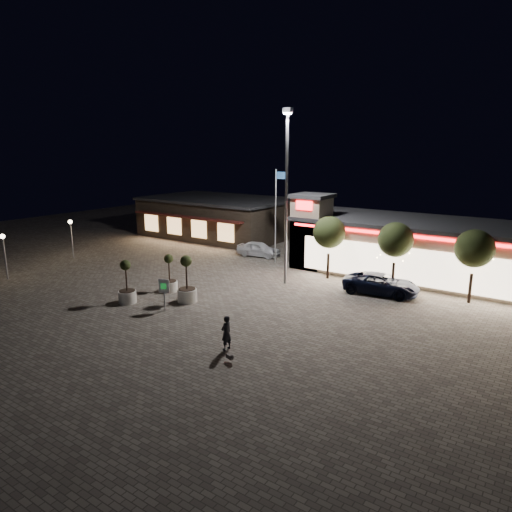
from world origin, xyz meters
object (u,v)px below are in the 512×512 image
Objects in this scene: pickup_truck at (381,284)px; white_sedan at (259,249)px; pedestrian at (226,333)px; planter_left at (170,280)px; valet_sign at (164,289)px; planter_mid at (127,289)px.

pickup_truck reaches higher than white_sedan.
pedestrian reaches higher than pickup_truck.
pickup_truck is 1.91× the size of planter_left.
valet_sign is at bearing -49.46° from planter_left.
planter_mid is at bearing 123.52° from pickup_truck.
planter_mid reaches higher than planter_left.
valet_sign reaches higher than pickup_truck.
planter_left is at bearing -113.13° from pedestrian.
valet_sign is (3.38, -15.18, 0.71)m from white_sedan.
pedestrian is 10.44m from planter_left.
pickup_truck is at bearing 32.29° from planter_left.
pedestrian is at bearing 158.90° from pickup_truck.
pedestrian reaches higher than white_sedan.
white_sedan is at bearing -143.71° from pedestrian.
planter_left is (0.83, -12.20, 0.13)m from white_sedan.
pedestrian is 0.61× the size of planter_mid.
planter_mid is (-9.61, 1.93, 0.00)m from pedestrian.
pedestrian is (-3.22, -12.94, 0.17)m from pickup_truck.
white_sedan is at bearing 91.02° from planter_mid.
white_sedan is 1.53× the size of planter_left.
white_sedan is 15.57m from valet_sign.
valet_sign is at bearing -102.03° from pedestrian.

